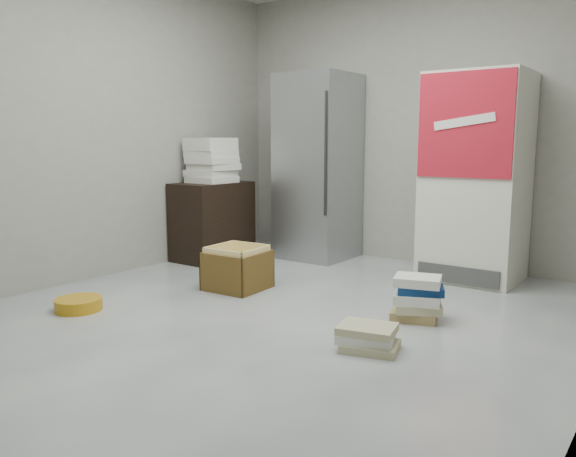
# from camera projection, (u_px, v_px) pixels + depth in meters

# --- Properties ---
(ground) EXTENTS (5.00, 5.00, 0.00)m
(ground) POSITION_uv_depth(u_px,v_px,m) (256.00, 324.00, 3.78)
(ground) COLOR beige
(ground) RESTS_ON ground
(room_shell) EXTENTS (4.04, 5.04, 2.82)m
(room_shell) POSITION_uv_depth(u_px,v_px,m) (253.00, 47.00, 3.50)
(room_shell) COLOR #9C968C
(room_shell) RESTS_ON ground
(steel_fridge) EXTENTS (0.70, 0.72, 1.90)m
(steel_fridge) POSITION_uv_depth(u_px,v_px,m) (318.00, 167.00, 5.86)
(steel_fridge) COLOR #989A9F
(steel_fridge) RESTS_ON ground
(coke_cooler) EXTENTS (0.80, 0.73, 1.80)m
(coke_cooler) POSITION_uv_depth(u_px,v_px,m) (476.00, 178.00, 4.90)
(coke_cooler) COLOR silver
(coke_cooler) RESTS_ON ground
(wood_shelf) EXTENTS (0.50, 0.80, 0.80)m
(wood_shelf) POSITION_uv_depth(u_px,v_px,m) (213.00, 221.00, 5.84)
(wood_shelf) COLOR black
(wood_shelf) RESTS_ON ground
(supply_box_stack) EXTENTS (0.44, 0.45, 0.45)m
(supply_box_stack) POSITION_uv_depth(u_px,v_px,m) (212.00, 160.00, 5.74)
(supply_box_stack) COLOR silver
(supply_box_stack) RESTS_ON wood_shelf
(phonebook_stack_main) EXTENTS (0.40, 0.37, 0.31)m
(phonebook_stack_main) POSITION_uv_depth(u_px,v_px,m) (417.00, 298.00, 3.84)
(phonebook_stack_main) COLOR olive
(phonebook_stack_main) RESTS_ON ground
(phonebook_stack_side) EXTENTS (0.42, 0.35, 0.15)m
(phonebook_stack_side) POSITION_uv_depth(u_px,v_px,m) (368.00, 337.00, 3.30)
(phonebook_stack_side) COLOR tan
(phonebook_stack_side) RESTS_ON ground
(cardboard_box) EXTENTS (0.47, 0.47, 0.36)m
(cardboard_box) POSITION_uv_depth(u_px,v_px,m) (237.00, 271.00, 4.67)
(cardboard_box) COLOR yellow
(cardboard_box) RESTS_ON ground
(bucket_lid) EXTENTS (0.44, 0.44, 0.09)m
(bucket_lid) POSITION_uv_depth(u_px,v_px,m) (79.00, 304.00, 4.08)
(bucket_lid) COLOR #BA8213
(bucket_lid) RESTS_ON ground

